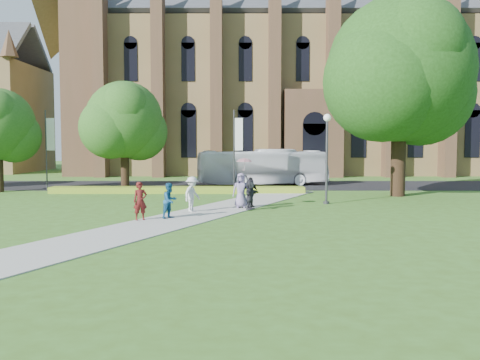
{
  "coord_description": "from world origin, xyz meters",
  "views": [
    {
      "loc": [
        2.45,
        -24.61,
        3.57
      ],
      "look_at": [
        2.44,
        3.61,
        1.6
      ],
      "focal_mm": 40.0,
      "sensor_mm": 36.0,
      "label": 1
    }
  ],
  "objects_px": {
    "streetlamp": "(327,147)",
    "pedestrian_0": "(140,201)",
    "large_tree": "(400,70)",
    "tour_coach": "(263,167)"
  },
  "relations": [
    {
      "from": "streetlamp",
      "to": "tour_coach",
      "type": "xyz_separation_m",
      "value": [
        -3.16,
        13.31,
        -1.76
      ]
    },
    {
      "from": "streetlamp",
      "to": "pedestrian_0",
      "type": "distance_m",
      "value": 12.05
    },
    {
      "from": "streetlamp",
      "to": "pedestrian_0",
      "type": "relative_size",
      "value": 2.99
    },
    {
      "from": "large_tree",
      "to": "tour_coach",
      "type": "relative_size",
      "value": 1.22
    },
    {
      "from": "large_tree",
      "to": "pedestrian_0",
      "type": "bearing_deg",
      "value": -143.07
    },
    {
      "from": "streetlamp",
      "to": "large_tree",
      "type": "distance_m",
      "value": 8.73
    },
    {
      "from": "tour_coach",
      "to": "pedestrian_0",
      "type": "bearing_deg",
      "value": 148.82
    },
    {
      "from": "streetlamp",
      "to": "large_tree",
      "type": "height_order",
      "value": "large_tree"
    },
    {
      "from": "large_tree",
      "to": "tour_coach",
      "type": "bearing_deg",
      "value": 134.51
    },
    {
      "from": "streetlamp",
      "to": "large_tree",
      "type": "relative_size",
      "value": 0.4
    }
  ]
}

